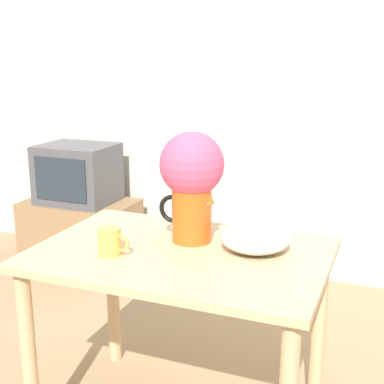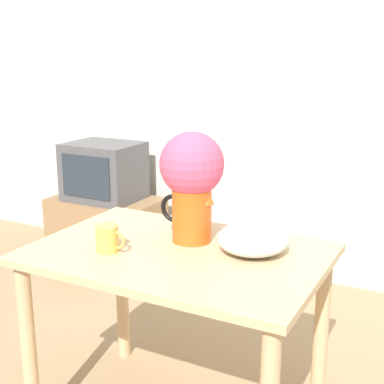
{
  "view_description": "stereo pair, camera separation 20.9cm",
  "coord_description": "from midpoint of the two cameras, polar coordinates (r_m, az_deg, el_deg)",
  "views": [
    {
      "loc": [
        0.67,
        -1.53,
        1.49
      ],
      "look_at": [
        -0.08,
        0.35,
        0.96
      ],
      "focal_mm": 50.0,
      "sensor_mm": 36.0,
      "label": 1
    },
    {
      "loc": [
        0.86,
        -1.45,
        1.49
      ],
      "look_at": [
        -0.08,
        0.35,
        0.96
      ],
      "focal_mm": 50.0,
      "sensor_mm": 36.0,
      "label": 2
    }
  ],
  "objects": [
    {
      "name": "wall_back",
      "position": [
        3.52,
        9.35,
        11.32
      ],
      "size": [
        8.0,
        0.05,
        2.6
      ],
      "color": "silver",
      "rests_on": "ground_plane"
    },
    {
      "name": "coffee_mug",
      "position": [
        2.03,
        -11.66,
        -5.24
      ],
      "size": [
        0.12,
        0.09,
        0.1
      ],
      "color": "gold",
      "rests_on": "table"
    },
    {
      "name": "white_bowl",
      "position": [
        2.03,
        3.85,
        -4.87
      ],
      "size": [
        0.27,
        0.27,
        0.11
      ],
      "color": "silver",
      "rests_on": "table"
    },
    {
      "name": "table",
      "position": [
        2.1,
        -4.12,
        -9.57
      ],
      "size": [
        1.11,
        0.76,
        0.76
      ],
      "color": "tan",
      "rests_on": "ground_plane"
    },
    {
      "name": "tv_stand",
      "position": [
        3.98,
        -13.24,
        -4.23
      ],
      "size": [
        0.78,
        0.47,
        0.47
      ],
      "color": "#8E6B47",
      "rests_on": "ground_plane"
    },
    {
      "name": "flower_vase",
      "position": [
        2.08,
        -2.91,
        1.57
      ],
      "size": [
        0.27,
        0.25,
        0.44
      ],
      "color": "#E05619",
      "rests_on": "table"
    },
    {
      "name": "tv_set",
      "position": [
        3.86,
        -13.64,
        1.92
      ],
      "size": [
        0.51,
        0.42,
        0.41
      ],
      "color": "#4C4C51",
      "rests_on": "tv_stand"
    }
  ]
}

